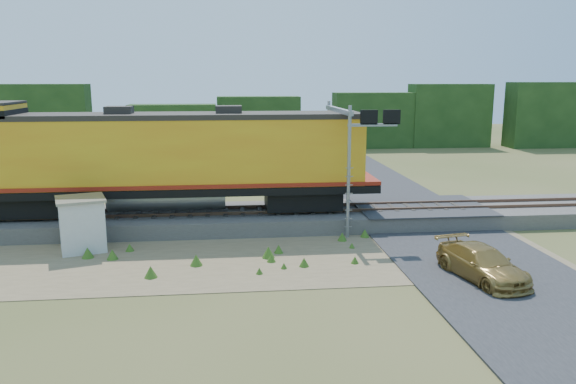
{
  "coord_description": "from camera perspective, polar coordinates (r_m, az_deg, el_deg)",
  "views": [
    {
      "loc": [
        -3.39,
        -22.95,
        7.69
      ],
      "look_at": [
        -0.6,
        3.0,
        2.4
      ],
      "focal_mm": 35.0,
      "sensor_mm": 36.0,
      "label": 1
    }
  ],
  "objects": [
    {
      "name": "locomotive",
      "position": [
        29.43,
        -12.96,
        3.44
      ],
      "size": [
        21.79,
        3.32,
        5.62
      ],
      "color": "black",
      "rests_on": "rails"
    },
    {
      "name": "road",
      "position": [
        26.97,
        16.89,
        -5.43
      ],
      "size": [
        7.0,
        66.0,
        0.86
      ],
      "color": "#38383A",
      "rests_on": "ground"
    },
    {
      "name": "weed_clumps",
      "position": [
        24.3,
        -6.12,
        -7.06
      ],
      "size": [
        15.0,
        6.2,
        0.56
      ],
      "primitive_type": null,
      "color": "#3A631C",
      "rests_on": "ground"
    },
    {
      "name": "car",
      "position": [
        23.19,
        19.13,
        -6.89
      ],
      "size": [
        2.7,
        4.73,
        1.29
      ],
      "primitive_type": "imported",
      "rotation": [
        0.0,
        0.0,
        0.21
      ],
      "color": "#A5823D",
      "rests_on": "ground"
    },
    {
      "name": "rails",
      "position": [
        29.94,
        0.53,
        -1.69
      ],
      "size": [
        70.0,
        1.54,
        0.16
      ],
      "color": "brown",
      "rests_on": "ballast"
    },
    {
      "name": "signal_gantry",
      "position": [
        29.09,
        5.97,
        5.84
      ],
      "size": [
        2.56,
        6.2,
        6.45
      ],
      "color": "gray",
      "rests_on": "ground"
    },
    {
      "name": "ballast",
      "position": [
        30.05,
        0.53,
        -2.58
      ],
      "size": [
        70.0,
        5.0,
        0.8
      ],
      "primitive_type": "cube",
      "color": "slate",
      "rests_on": "ground"
    },
    {
      "name": "dirt_shoulder",
      "position": [
        24.72,
        -2.62,
        -6.65
      ],
      "size": [
        26.0,
        8.0,
        0.03
      ],
      "primitive_type": "cube",
      "color": "#8C7754",
      "rests_on": "ground"
    },
    {
      "name": "shed",
      "position": [
        27.06,
        -20.21,
        -3.05
      ],
      "size": [
        2.6,
        2.6,
        2.45
      ],
      "rotation": [
        0.0,
        0.0,
        0.31
      ],
      "color": "silver",
      "rests_on": "ground"
    },
    {
      "name": "ground",
      "position": [
        24.44,
        2.17,
        -6.89
      ],
      "size": [
        140.0,
        140.0,
        0.0
      ],
      "primitive_type": "plane",
      "color": "#475123",
      "rests_on": "ground"
    },
    {
      "name": "tree_line_north",
      "position": [
        61.22,
        -2.96,
        7.11
      ],
      "size": [
        130.0,
        3.0,
        6.5
      ],
      "color": "#1B3714",
      "rests_on": "ground"
    }
  ]
}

